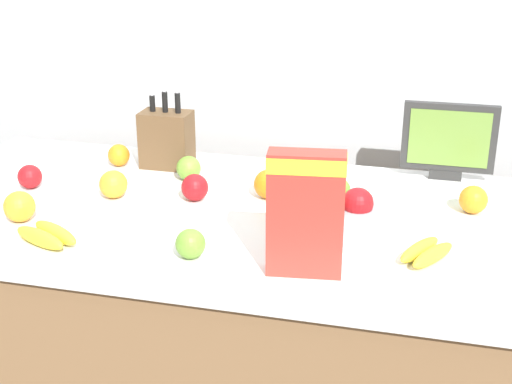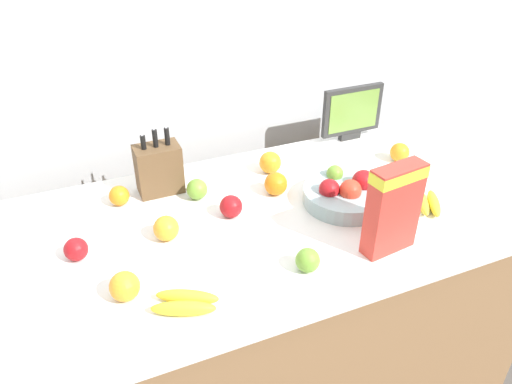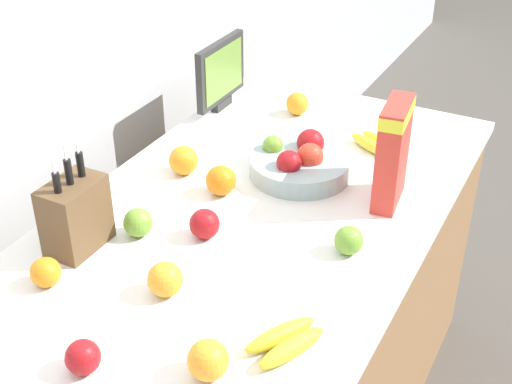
% 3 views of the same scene
% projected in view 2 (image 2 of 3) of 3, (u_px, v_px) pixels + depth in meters
% --- Properties ---
extents(ground_plane, '(14.00, 14.00, 0.00)m').
position_uv_depth(ground_plane, '(261.00, 382.00, 2.16)').
color(ground_plane, '#514C47').
extents(wall_back, '(9.00, 0.06, 2.60)m').
position_uv_depth(wall_back, '(194.00, 40.00, 2.00)').
color(wall_back, silver).
rests_on(wall_back, ground_plane).
extents(counter, '(1.85, 0.93, 0.87)m').
position_uv_depth(counter, '(261.00, 309.00, 1.93)').
color(counter, olive).
rests_on(counter, ground_plane).
extents(knife_block, '(0.16, 0.10, 0.29)m').
position_uv_depth(knife_block, '(159.00, 169.00, 1.80)').
color(knife_block, brown).
rests_on(knife_block, counter).
extents(small_monitor, '(0.28, 0.03, 0.24)m').
position_uv_depth(small_monitor, '(352.00, 112.00, 2.15)').
color(small_monitor, '#2D2D2D').
rests_on(small_monitor, counter).
extents(cereal_box, '(0.18, 0.09, 0.29)m').
position_uv_depth(cereal_box, '(394.00, 206.00, 1.47)').
color(cereal_box, red).
rests_on(cereal_box, counter).
extents(fruit_bowl, '(0.30, 0.30, 0.11)m').
position_uv_depth(fruit_bowl, '(346.00, 193.00, 1.76)').
color(fruit_bowl, '#99B2B7').
rests_on(fruit_bowl, counter).
extents(banana_bunch_left, '(0.20, 0.15, 0.04)m').
position_uv_depth(banana_bunch_left, '(185.00, 303.00, 1.33)').
color(banana_bunch_left, yellow).
rests_on(banana_bunch_left, counter).
extents(banana_bunch_right, '(0.14, 0.18, 0.04)m').
position_uv_depth(banana_bunch_right, '(428.00, 202.00, 1.74)').
color(banana_bunch_right, yellow).
rests_on(banana_bunch_right, counter).
extents(apple_leftmost, '(0.08, 0.08, 0.08)m').
position_uv_depth(apple_leftmost, '(197.00, 189.00, 1.78)').
color(apple_leftmost, '#6B9E33').
rests_on(apple_leftmost, counter).
extents(apple_by_knife_block, '(0.07, 0.07, 0.07)m').
position_uv_depth(apple_by_knife_block, '(76.00, 249.00, 1.50)').
color(apple_by_knife_block, '#A31419').
rests_on(apple_by_knife_block, counter).
extents(apple_rear, '(0.08, 0.08, 0.08)m').
position_uv_depth(apple_rear, '(231.00, 206.00, 1.69)').
color(apple_rear, '#A31419').
rests_on(apple_rear, counter).
extents(apple_rightmost, '(0.07, 0.07, 0.07)m').
position_uv_depth(apple_rightmost, '(308.00, 260.00, 1.45)').
color(apple_rightmost, '#6B9E33').
rests_on(apple_rightmost, counter).
extents(orange_back_center, '(0.07, 0.07, 0.07)m').
position_uv_depth(orange_back_center, '(119.00, 196.00, 1.75)').
color(orange_back_center, orange).
rests_on(orange_back_center, counter).
extents(orange_mid_left, '(0.08, 0.08, 0.08)m').
position_uv_depth(orange_mid_left, '(125.00, 286.00, 1.35)').
color(orange_mid_left, orange).
rests_on(orange_mid_left, counter).
extents(orange_mid_right, '(0.08, 0.08, 0.08)m').
position_uv_depth(orange_mid_right, '(400.00, 152.00, 2.02)').
color(orange_mid_right, orange).
rests_on(orange_mid_right, counter).
extents(orange_near_bowl, '(0.08, 0.08, 0.08)m').
position_uv_depth(orange_near_bowl, '(276.00, 184.00, 1.80)').
color(orange_near_bowl, orange).
rests_on(orange_near_bowl, counter).
extents(orange_front_right, '(0.08, 0.08, 0.08)m').
position_uv_depth(orange_front_right, '(166.00, 228.00, 1.58)').
color(orange_front_right, orange).
rests_on(orange_front_right, counter).
extents(orange_front_left, '(0.09, 0.09, 0.09)m').
position_uv_depth(orange_front_left, '(270.00, 162.00, 1.94)').
color(orange_front_left, orange).
rests_on(orange_front_left, counter).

